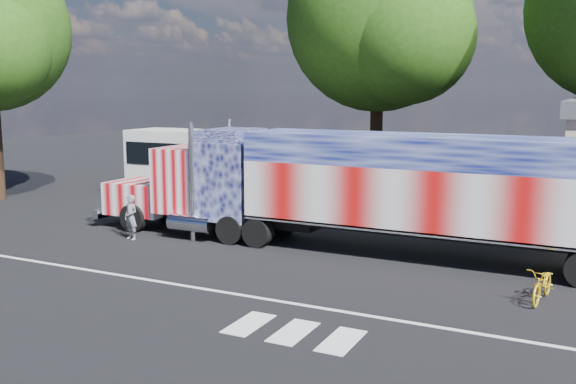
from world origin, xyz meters
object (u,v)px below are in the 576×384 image
at_px(tree_n_mid, 381,20).
at_px(bicycle, 543,284).
at_px(semi_truck, 368,187).
at_px(coach_bus, 240,167).
at_px(woman, 131,217).

bearing_deg(tree_n_mid, bicycle, -58.81).
xyz_separation_m(semi_truck, bicycle, (5.95, -2.96, -1.79)).
relative_size(coach_bus, tree_n_mid, 0.84).
relative_size(coach_bus, bicycle, 6.68).
distance_m(coach_bus, tree_n_mid, 11.78).
distance_m(coach_bus, woman, 8.18).
height_order(woman, tree_n_mid, tree_n_mid).
height_order(bicycle, tree_n_mid, tree_n_mid).
relative_size(semi_truck, tree_n_mid, 1.43).
xyz_separation_m(coach_bus, tree_n_mid, (4.33, 7.98, 7.50)).
height_order(semi_truck, coach_bus, semi_truck).
relative_size(woman, tree_n_mid, 0.12).
distance_m(semi_truck, coach_bus, 10.48).
height_order(woman, bicycle, woman).
bearing_deg(bicycle, woman, -174.92).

